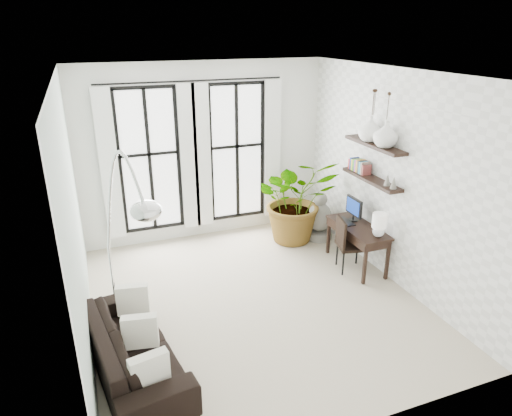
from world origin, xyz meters
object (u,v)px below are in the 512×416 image
plant (296,199)px  desk (360,230)px  sofa (133,347)px  desk_chair (347,241)px  buddha (319,219)px  arc_lamp (122,199)px

plant → desk: (0.50, -1.34, -0.12)m
sofa → plant: plant is taller
desk → desk_chair: bearing=179.3°
sofa → buddha: size_ratio=2.33×
desk_chair → sofa: bearing=-147.9°
arc_lamp → buddha: bearing=27.5°
sofa → desk: size_ratio=1.73×
buddha → desk: bearing=-87.6°
plant → arc_lamp: arc_lamp is taller
desk → buddha: bearing=92.4°
desk_chair → arc_lamp: 3.75m
arc_lamp → plant: bearing=32.2°
plant → desk: bearing=-69.4°
desk → buddha: size_ratio=1.35×
sofa → desk: 3.94m
plant → buddha: (0.45, -0.10, -0.43)m
sofa → plant: 4.13m
desk_chair → buddha: size_ratio=1.00×
desk → buddha: 1.27m
buddha → sofa: bearing=-146.9°
sofa → buddha: 4.41m
buddha → plant: bearing=167.0°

